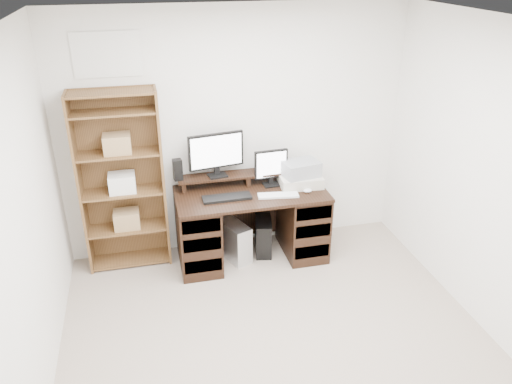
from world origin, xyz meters
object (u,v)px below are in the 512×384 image
object	(u,v)px
tower_silver	(234,241)
tower_black	(263,236)
printer	(300,180)
monitor_wide	(216,152)
monitor_small	(271,166)
bookshelf	(122,180)
desk	(251,224)

from	to	relation	value
tower_silver	tower_black	xyz separation A→B (m)	(0.32, 0.05, -0.01)
printer	tower_silver	distance (m)	0.93
monitor_wide	tower_silver	size ratio (longest dim) A/B	1.38
monitor_wide	printer	world-z (taller)	monitor_wide
monitor_small	bookshelf	size ratio (longest dim) A/B	0.21
printer	tower_silver	bearing A→B (deg)	-174.00
printer	tower_silver	size ratio (longest dim) A/B	1.04
monitor_small	printer	size ratio (longest dim) A/B	0.89
printer	bookshelf	xyz separation A→B (m)	(-1.76, 0.17, 0.11)
monitor_small	printer	world-z (taller)	monitor_small
monitor_small	bookshelf	bearing A→B (deg)	172.49
monitor_small	tower_silver	size ratio (longest dim) A/B	0.93
desk	tower_black	world-z (taller)	desk
desk	monitor_small	xyz separation A→B (m)	(0.24, 0.12, 0.57)
desk	bookshelf	xyz separation A→B (m)	(-1.23, 0.21, 0.53)
monitor_small	desk	bearing A→B (deg)	-156.95
monitor_small	bookshelf	world-z (taller)	bookshelf
monitor_wide	tower_silver	xyz separation A→B (m)	(0.13, -0.20, -0.92)
printer	desk	bearing A→B (deg)	-171.85
desk	tower_black	distance (m)	0.26
tower_black	monitor_wide	bearing A→B (deg)	173.62
tower_silver	monitor_wide	bearing A→B (deg)	100.23
monitor_wide	tower_silver	distance (m)	0.95
monitor_small	tower_silver	distance (m)	0.87
monitor_wide	tower_black	bearing A→B (deg)	-26.87
tower_silver	printer	bearing A→B (deg)	-19.14
tower_silver	bookshelf	bearing A→B (deg)	147.19
printer	tower_black	distance (m)	0.72
printer	bookshelf	size ratio (longest dim) A/B	0.24
tower_black	bookshelf	world-z (taller)	bookshelf
tower_silver	bookshelf	distance (m)	1.29
tower_black	bookshelf	xyz separation A→B (m)	(-1.38, 0.15, 0.73)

